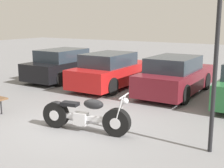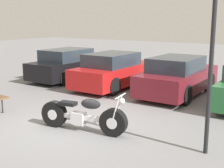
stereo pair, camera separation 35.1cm
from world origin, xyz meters
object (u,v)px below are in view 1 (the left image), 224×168
at_px(parked_car_black, 65,65).
at_px(parked_car_red, 111,71).
at_px(motorcycle, 84,115).
at_px(lamp_post, 217,43).
at_px(parked_car_maroon, 175,76).

distance_m(parked_car_black, parked_car_red, 2.70).
xyz_separation_m(motorcycle, lamp_post, (3.02, 0.40, 1.88)).
bearing_deg(lamp_post, parked_car_red, 139.69).
bearing_deg(lamp_post, parked_car_maroon, 118.51).
height_order(parked_car_black, parked_car_maroon, same).
distance_m(motorcycle, parked_car_black, 7.05).
bearing_deg(lamp_post, motorcycle, -172.53).
xyz_separation_m(parked_car_black, parked_car_red, (2.69, -0.28, 0.00)).
bearing_deg(parked_car_black, motorcycle, -46.28).
distance_m(motorcycle, lamp_post, 3.58).
distance_m(motorcycle, parked_car_maroon, 5.05).
relative_size(motorcycle, lamp_post, 0.64).
xyz_separation_m(parked_car_black, parked_car_maroon, (5.38, -0.07, 0.00)).
bearing_deg(parked_car_red, lamp_post, -40.31).
distance_m(motorcycle, parked_car_red, 5.28).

